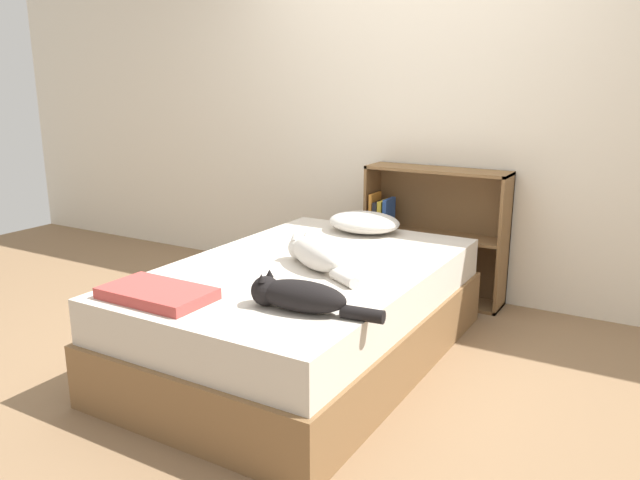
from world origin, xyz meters
TOP-DOWN VIEW (x-y plane):
  - ground_plane at (0.00, 0.00)m, footprint 8.00×8.00m
  - wall_back at (0.00, 1.42)m, footprint 8.00×0.06m
  - bed at (0.00, 0.00)m, footprint 1.29×2.03m
  - pillow at (-0.06, 0.80)m, footprint 0.46×0.36m
  - cat_light at (0.07, -0.02)m, footprint 0.55×0.39m
  - cat_dark at (0.32, -0.58)m, footprint 0.60×0.20m
  - bookshelf at (0.22, 1.30)m, footprint 0.95×0.26m
  - blanket_fold at (-0.29, -0.78)m, footprint 0.49×0.29m

SIDE VIEW (x-z plane):
  - ground_plane at x=0.00m, z-range 0.00..0.00m
  - bed at x=0.00m, z-range 0.00..0.52m
  - bookshelf at x=0.22m, z-range 0.01..0.91m
  - blanket_fold at x=-0.29m, z-range 0.52..0.57m
  - pillow at x=-0.06m, z-range 0.52..0.65m
  - cat_dark at x=0.32m, z-range 0.51..0.66m
  - cat_light at x=0.07m, z-range 0.52..0.68m
  - wall_back at x=0.00m, z-range 0.00..2.50m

